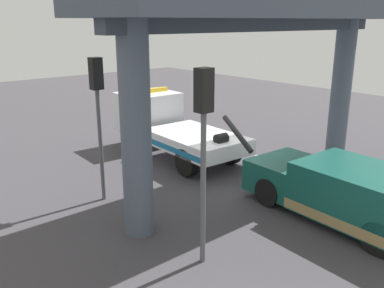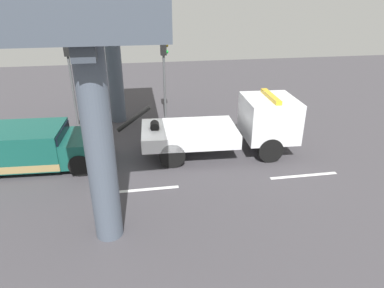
% 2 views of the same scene
% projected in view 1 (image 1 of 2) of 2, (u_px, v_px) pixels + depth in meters
% --- Properties ---
extents(ground_plane, '(60.00, 40.00, 0.10)m').
position_uv_depth(ground_plane, '(237.00, 180.00, 14.28)').
color(ground_plane, '#423F44').
extents(lane_stripe_mid, '(2.60, 0.16, 0.01)m').
position_uv_depth(lane_stripe_mid, '(282.00, 163.00, 15.81)').
color(lane_stripe_mid, silver).
rests_on(lane_stripe_mid, ground).
extents(lane_stripe_east, '(2.60, 0.16, 0.01)m').
position_uv_depth(lane_stripe_east, '(182.00, 132.00, 20.17)').
color(lane_stripe_east, silver).
rests_on(lane_stripe_east, ground).
extents(tow_truck_white, '(7.30, 2.67, 2.46)m').
position_uv_depth(tow_truck_white, '(167.00, 124.00, 16.86)').
color(tow_truck_white, white).
rests_on(tow_truck_white, ground).
extents(towed_van_green, '(5.29, 2.42, 1.58)m').
position_uv_depth(towed_van_green, '(345.00, 193.00, 11.15)').
color(towed_van_green, '#145147').
rests_on(towed_van_green, ground).
extents(overpass_structure, '(3.60, 11.28, 6.23)m').
position_uv_depth(overpass_structure, '(266.00, 18.00, 12.06)').
color(overpass_structure, '#4C5666').
rests_on(overpass_structure, ground).
extents(traffic_light_near, '(0.39, 0.32, 4.35)m').
position_uv_depth(traffic_light_near, '(203.00, 125.00, 8.49)').
color(traffic_light_near, '#515456').
rests_on(traffic_light_near, ground).
extents(traffic_light_far, '(0.39, 0.32, 4.27)m').
position_uv_depth(traffic_light_far, '(97.00, 98.00, 11.78)').
color(traffic_light_far, '#515456').
rests_on(traffic_light_far, ground).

